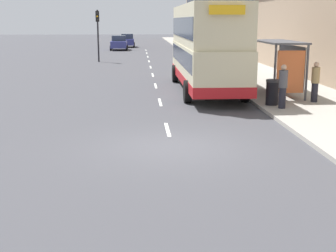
{
  "coord_description": "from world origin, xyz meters",
  "views": [
    {
      "loc": [
        -0.94,
        -12.98,
        3.56
      ],
      "look_at": [
        0.95,
        16.96,
        -3.24
      ],
      "focal_mm": 50.0,
      "sensor_mm": 36.0,
      "label": 1
    }
  ],
  "objects_px": {
    "pedestrian_3": "(239,67)",
    "car_1": "(127,41)",
    "pedestrian_at_shelter": "(315,82)",
    "car_0": "(119,43)",
    "pedestrian_2": "(285,67)",
    "bus_shelter": "(284,58)",
    "pedestrian_1": "(283,86)",
    "traffic_light_far_kerb": "(98,27)",
    "pedestrian_4": "(254,72)",
    "litter_bin": "(272,92)",
    "double_decker_bus_near": "(206,46)"
  },
  "relations": [
    {
      "from": "double_decker_bus_near",
      "to": "pedestrian_at_shelter",
      "type": "xyz_separation_m",
      "value": [
        4.1,
        -4.3,
        -1.27
      ]
    },
    {
      "from": "pedestrian_3",
      "to": "pedestrian_1",
      "type": "bearing_deg",
      "value": -89.37
    },
    {
      "from": "car_1",
      "to": "pedestrian_1",
      "type": "xyz_separation_m",
      "value": [
        7.13,
        -46.58,
        0.16
      ]
    },
    {
      "from": "bus_shelter",
      "to": "litter_bin",
      "type": "xyz_separation_m",
      "value": [
        -1.22,
        -2.61,
        -1.21
      ]
    },
    {
      "from": "car_0",
      "to": "bus_shelter",
      "type": "bearing_deg",
      "value": 103.81
    },
    {
      "from": "pedestrian_at_shelter",
      "to": "pedestrian_3",
      "type": "distance_m",
      "value": 6.6
    },
    {
      "from": "double_decker_bus_near",
      "to": "car_0",
      "type": "xyz_separation_m",
      "value": [
        -5.76,
        34.51,
        -1.42
      ]
    },
    {
      "from": "bus_shelter",
      "to": "pedestrian_1",
      "type": "height_order",
      "value": "bus_shelter"
    },
    {
      "from": "pedestrian_3",
      "to": "traffic_light_far_kerb",
      "type": "bearing_deg",
      "value": 119.85
    },
    {
      "from": "bus_shelter",
      "to": "car_1",
      "type": "height_order",
      "value": "bus_shelter"
    },
    {
      "from": "pedestrian_2",
      "to": "bus_shelter",
      "type": "bearing_deg",
      "value": -108.33
    },
    {
      "from": "car_0",
      "to": "pedestrian_at_shelter",
      "type": "relative_size",
      "value": 2.43
    },
    {
      "from": "pedestrian_2",
      "to": "pedestrian_3",
      "type": "bearing_deg",
      "value": -173.39
    },
    {
      "from": "pedestrian_2",
      "to": "traffic_light_far_kerb",
      "type": "relative_size",
      "value": 0.36
    },
    {
      "from": "bus_shelter",
      "to": "pedestrian_at_shelter",
      "type": "xyz_separation_m",
      "value": [
        0.8,
        -1.98,
        -0.87
      ]
    },
    {
      "from": "pedestrian_3",
      "to": "pedestrian_4",
      "type": "distance_m",
      "value": 2.88
    },
    {
      "from": "pedestrian_1",
      "to": "litter_bin",
      "type": "height_order",
      "value": "pedestrian_1"
    },
    {
      "from": "car_0",
      "to": "pedestrian_1",
      "type": "height_order",
      "value": "pedestrian_1"
    },
    {
      "from": "car_0",
      "to": "pedestrian_1",
      "type": "xyz_separation_m",
      "value": [
        8.02,
        -40.21,
        0.16
      ]
    },
    {
      "from": "car_1",
      "to": "pedestrian_4",
      "type": "bearing_deg",
      "value": 99.7
    },
    {
      "from": "bus_shelter",
      "to": "pedestrian_3",
      "type": "relative_size",
      "value": 2.43
    },
    {
      "from": "pedestrian_1",
      "to": "pedestrian_3",
      "type": "height_order",
      "value": "pedestrian_1"
    },
    {
      "from": "pedestrian_at_shelter",
      "to": "litter_bin",
      "type": "xyz_separation_m",
      "value": [
        -2.02,
        -0.63,
        -0.34
      ]
    },
    {
      "from": "bus_shelter",
      "to": "pedestrian_2",
      "type": "bearing_deg",
      "value": 71.67
    },
    {
      "from": "pedestrian_1",
      "to": "pedestrian_2",
      "type": "distance_m",
      "value": 8.42
    },
    {
      "from": "pedestrian_2",
      "to": "pedestrian_1",
      "type": "bearing_deg",
      "value": -107.78
    },
    {
      "from": "bus_shelter",
      "to": "traffic_light_far_kerb",
      "type": "height_order",
      "value": "traffic_light_far_kerb"
    },
    {
      "from": "pedestrian_at_shelter",
      "to": "pedestrian_1",
      "type": "height_order",
      "value": "pedestrian_1"
    },
    {
      "from": "pedestrian_2",
      "to": "pedestrian_3",
      "type": "relative_size",
      "value": 0.93
    },
    {
      "from": "car_0",
      "to": "car_1",
      "type": "bearing_deg",
      "value": -97.94
    },
    {
      "from": "car_0",
      "to": "pedestrian_4",
      "type": "distance_m",
      "value": 36.28
    },
    {
      "from": "bus_shelter",
      "to": "double_decker_bus_near",
      "type": "height_order",
      "value": "double_decker_bus_near"
    },
    {
      "from": "litter_bin",
      "to": "pedestrian_at_shelter",
      "type": "bearing_deg",
      "value": 17.27
    },
    {
      "from": "bus_shelter",
      "to": "pedestrian_4",
      "type": "height_order",
      "value": "bus_shelter"
    },
    {
      "from": "car_0",
      "to": "traffic_light_far_kerb",
      "type": "bearing_deg",
      "value": 86.17
    },
    {
      "from": "double_decker_bus_near",
      "to": "pedestrian_1",
      "type": "distance_m",
      "value": 6.25
    },
    {
      "from": "car_1",
      "to": "traffic_light_far_kerb",
      "type": "relative_size",
      "value": 0.86
    },
    {
      "from": "car_0",
      "to": "pedestrian_4",
      "type": "height_order",
      "value": "pedestrian_4"
    },
    {
      "from": "bus_shelter",
      "to": "pedestrian_3",
      "type": "bearing_deg",
      "value": 104.49
    },
    {
      "from": "pedestrian_3",
      "to": "car_1",
      "type": "bearing_deg",
      "value": 100.27
    },
    {
      "from": "car_1",
      "to": "pedestrian_2",
      "type": "distance_m",
      "value": 39.77
    },
    {
      "from": "car_0",
      "to": "car_1",
      "type": "relative_size",
      "value": 1.08
    },
    {
      "from": "pedestrian_at_shelter",
      "to": "car_0",
      "type": "bearing_deg",
      "value": 104.24
    },
    {
      "from": "pedestrian_at_shelter",
      "to": "pedestrian_1",
      "type": "bearing_deg",
      "value": -142.68
    },
    {
      "from": "bus_shelter",
      "to": "pedestrian_4",
      "type": "xyz_separation_m",
      "value": [
        -1.03,
        1.45,
        -0.81
      ]
    },
    {
      "from": "car_1",
      "to": "pedestrian_4",
      "type": "height_order",
      "value": "pedestrian_4"
    },
    {
      "from": "car_0",
      "to": "pedestrian_3",
      "type": "bearing_deg",
      "value": 103.72
    },
    {
      "from": "pedestrian_3",
      "to": "pedestrian_2",
      "type": "bearing_deg",
      "value": 6.61
    },
    {
      "from": "car_1",
      "to": "pedestrian_4",
      "type": "xyz_separation_m",
      "value": [
        7.14,
        -41.76,
        0.2
      ]
    },
    {
      "from": "bus_shelter",
      "to": "litter_bin",
      "type": "height_order",
      "value": "bus_shelter"
    }
  ]
}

